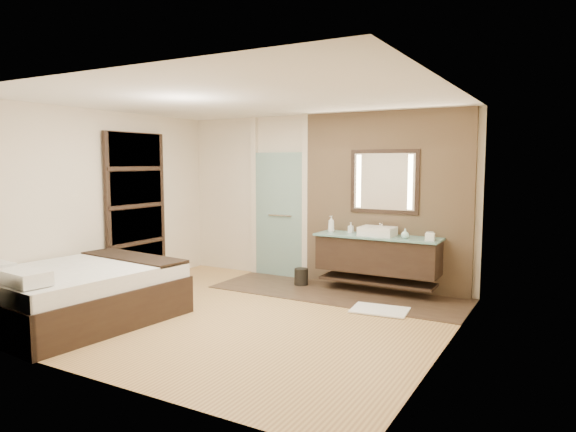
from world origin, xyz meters
The scene contains 15 objects.
floor centered at (0.00, 0.00, 0.00)m, with size 5.00×5.00×0.00m, color #9E7042.
tile_strip centered at (0.60, 1.60, 0.01)m, with size 3.80×1.30×0.01m, color #32231B.
stone_wall centered at (1.10, 2.21, 1.35)m, with size 2.60×0.08×2.70m, color tan.
vanity centered at (1.10, 1.92, 0.58)m, with size 1.85×0.55×0.88m.
mirror_unit centered at (1.10, 2.16, 1.65)m, with size 1.06×0.04×0.96m.
frosted_door centered at (-0.75, 2.20, 1.14)m, with size 1.10×0.12×2.70m.
shoji_partition centered at (-2.43, 0.60, 1.21)m, with size 0.06×1.20×2.40m.
bed centered at (-1.62, -1.16, 0.34)m, with size 1.92×2.31×0.82m.
bath_mat centered at (1.46, 1.03, 0.02)m, with size 0.72×0.50×0.02m, color white.
waste_bin centered at (-0.10, 1.78, 0.14)m, with size 0.22×0.22×0.27m, color black.
tissue_box centered at (1.89, 1.80, 0.92)m, with size 0.12×0.12×0.10m, color white.
soap_bottle_a centered at (0.34, 1.93, 0.99)m, with size 0.10×0.10×0.25m, color white.
soap_bottle_b centered at (0.63, 2.01, 0.94)m, with size 0.07×0.07×0.16m, color #B2B2B2.
soap_bottle_c centered at (1.53, 1.83, 0.93)m, with size 0.11×0.11×0.14m, color silver.
cup centered at (1.83, 2.03, 0.91)m, with size 0.11×0.11×0.09m, color silver.
Camera 1 is at (3.62, -5.24, 1.94)m, focal length 32.00 mm.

